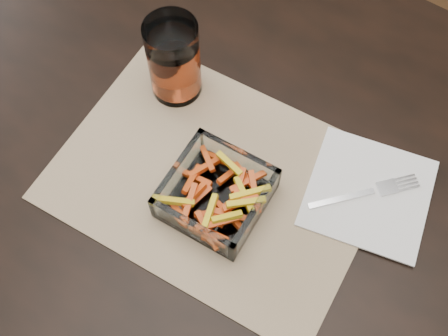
{
  "coord_description": "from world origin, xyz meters",
  "views": [
    {
      "loc": [
        0.21,
        -0.33,
        1.49
      ],
      "look_at": [
        0.01,
        -0.03,
        0.78
      ],
      "focal_mm": 45.0,
      "sensor_mm": 36.0,
      "label": 1
    }
  ],
  "objects": [
    {
      "name": "glass_bowl",
      "position": [
        0.02,
        -0.07,
        0.77
      ],
      "size": [
        0.14,
        0.14,
        0.05
      ],
      "rotation": [
        0.0,
        0.0,
        0.07
      ],
      "color": "white",
      "rests_on": "placemat"
    },
    {
      "name": "dining_table",
      "position": [
        0.0,
        0.0,
        0.66
      ],
      "size": [
        1.6,
        0.9,
        0.75
      ],
      "color": "black",
      "rests_on": "ground"
    },
    {
      "name": "fork",
      "position": [
        0.19,
        0.06,
        0.76
      ],
      "size": [
        0.12,
        0.13,
        0.0
      ],
      "rotation": [
        0.0,
        0.0,
        -0.72
      ],
      "color": "silver",
      "rests_on": "napkin"
    },
    {
      "name": "placemat",
      "position": [
        -0.0,
        -0.04,
        0.75
      ],
      "size": [
        0.47,
        0.36,
        0.0
      ],
      "primitive_type": "cube",
      "rotation": [
        0.0,
        0.0,
        0.08
      ],
      "color": "tan",
      "rests_on": "dining_table"
    },
    {
      "name": "napkin",
      "position": [
        0.19,
        0.06,
        0.76
      ],
      "size": [
        0.2,
        0.2,
        0.0
      ],
      "primitive_type": "cube",
      "rotation": [
        0.0,
        0.0,
        0.23
      ],
      "color": "white",
      "rests_on": "placemat"
    },
    {
      "name": "tumbler",
      "position": [
        -0.15,
        0.06,
        0.82
      ],
      "size": [
        0.08,
        0.08,
        0.14
      ],
      "color": "white",
      "rests_on": "placemat"
    }
  ]
}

